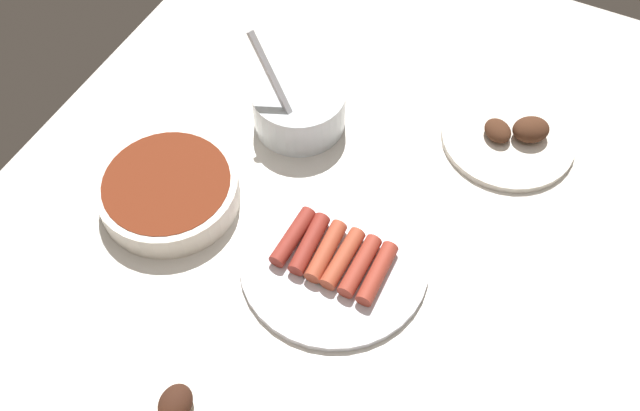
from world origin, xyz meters
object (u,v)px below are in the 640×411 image
object	(u,v)px
bowl_coleslaw	(299,105)
plate_grilled_meat	(510,136)
bowl_chili	(169,190)
plate_sausages	(334,259)

from	to	relation	value
bowl_coleslaw	plate_grilled_meat	xyz separation A→B (cm)	(-10.42, 28.33, -2.63)
bowl_chili	bowl_coleslaw	size ratio (longest dim) A/B	1.18
bowl_coleslaw	plate_grilled_meat	distance (cm)	30.30
bowl_chili	bowl_coleslaw	distance (cm)	21.88
bowl_coleslaw	plate_grilled_meat	size ratio (longest dim) A/B	0.84
plate_sausages	bowl_chili	distance (cm)	23.85
bowl_chili	bowl_coleslaw	bearing A→B (deg)	155.55
plate_sausages	bowl_coleslaw	bearing A→B (deg)	-141.95
bowl_coleslaw	plate_grilled_meat	bearing A→B (deg)	110.20
plate_sausages	bowl_chili	xyz separation A→B (cm)	(1.05, -23.79, 1.35)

